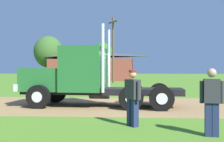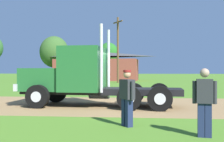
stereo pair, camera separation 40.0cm
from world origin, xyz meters
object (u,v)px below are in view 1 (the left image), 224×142
visitor_standing_near (212,100)px  shed_building (92,66)px  utility_pole_far (113,48)px  visitor_by_barrel (133,95)px  truck_foreground_white (82,78)px

visitor_standing_near → shed_building: size_ratio=0.13×
visitor_standing_near → utility_pole_far: (-4.24, 28.26, 3.54)m
visitor_by_barrel → shed_building: 35.42m
visitor_standing_near → shed_building: (-8.11, 35.98, 1.26)m
visitor_by_barrel → shed_building: size_ratio=0.12×
visitor_by_barrel → utility_pole_far: 27.46m
truck_foreground_white → utility_pole_far: size_ratio=0.90×
truck_foreground_white → visitor_by_barrel: bearing=-62.6°
truck_foreground_white → shed_building: size_ratio=0.55×
visitor_standing_near → utility_pole_far: bearing=98.5°
utility_pole_far → visitor_standing_near: bearing=-81.5°
shed_building → utility_pole_far: 8.93m
shed_building → visitor_by_barrel: bearing=-80.0°
visitor_by_barrel → utility_pole_far: (-2.25, 27.14, 3.54)m
truck_foreground_white → shed_building: 30.58m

